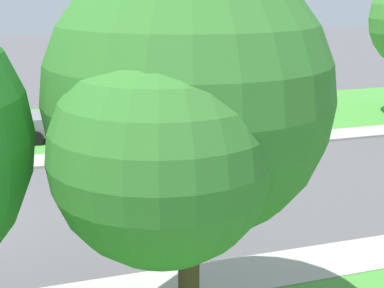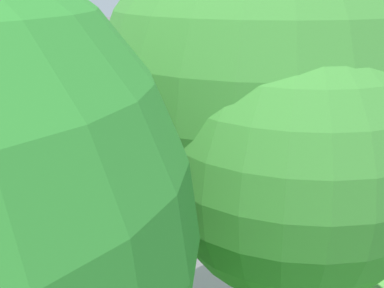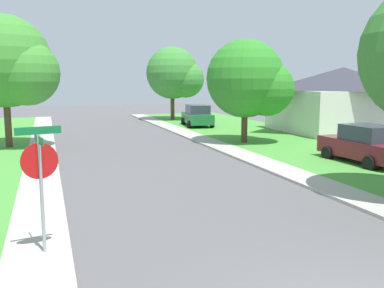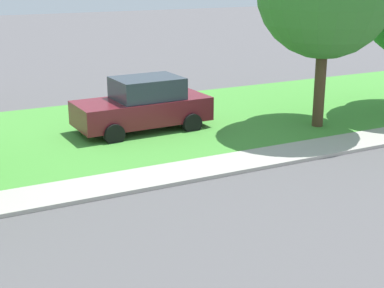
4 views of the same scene
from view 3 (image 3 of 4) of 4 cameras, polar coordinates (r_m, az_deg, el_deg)
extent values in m
cube|color=#ADA89E|center=(19.19, 9.72, -2.54)|extent=(1.40, 56.00, 0.10)
cube|color=#479338|center=(21.81, 20.63, -1.66)|extent=(8.00, 56.00, 0.08)
cube|color=#ADA89E|center=(16.92, -19.60, -4.42)|extent=(1.40, 56.00, 0.10)
cylinder|color=#9E9EA3|center=(9.47, -19.46, -6.67)|extent=(0.07, 0.07, 2.60)
cylinder|color=red|center=(9.36, -19.75, -2.16)|extent=(0.75, 0.17, 0.76)
cylinder|color=white|center=(9.37, -19.77, -2.14)|extent=(0.66, 0.13, 0.67)
cylinder|color=red|center=(9.38, -19.77, -2.13)|extent=(0.54, 0.11, 0.55)
cube|color=#146B38|center=(9.21, -19.89, 1.71)|extent=(0.91, 0.20, 0.16)
cube|color=#146B38|center=(9.24, -19.83, 0.54)|extent=(0.20, 0.91, 0.16)
cube|color=#1E6033|center=(33.96, 0.69, 3.49)|extent=(2.34, 4.50, 0.76)
cube|color=#2D3842|center=(33.70, 0.77, 4.68)|extent=(1.86, 2.29, 0.68)
cylinder|color=black|center=(35.12, -1.20, 3.04)|extent=(0.32, 0.67, 0.64)
cylinder|color=black|center=(35.48, 1.67, 3.09)|extent=(0.32, 0.67, 0.64)
cylinder|color=black|center=(32.51, -0.37, 2.60)|extent=(0.32, 0.67, 0.64)
cylinder|color=black|center=(32.90, 2.71, 2.66)|extent=(0.32, 0.67, 0.64)
cube|color=maroon|center=(20.36, 22.04, -0.56)|extent=(1.91, 4.35, 0.76)
cube|color=#2D3842|center=(20.12, 22.54, 1.39)|extent=(1.65, 2.14, 0.68)
cylinder|color=black|center=(20.84, 17.69, -1.19)|extent=(0.26, 0.65, 0.64)
cylinder|color=black|center=(21.99, 21.39, -0.89)|extent=(0.26, 0.65, 0.64)
cylinder|color=black|center=(18.85, 22.67, -2.45)|extent=(0.26, 0.65, 0.64)
cylinder|color=#4C3823|center=(39.32, -2.63, 5.12)|extent=(0.36, 0.36, 2.69)
sphere|color=#3B8634|center=(39.25, -2.66, 9.49)|extent=(4.72, 4.72, 4.72)
sphere|color=#3B8634|center=(38.89, -0.84, 8.64)|extent=(3.30, 3.30, 3.30)
cylinder|color=#4C3823|center=(25.11, 7.03, 2.56)|extent=(0.36, 0.36, 2.21)
sphere|color=#2D8325|center=(24.97, 7.14, 8.68)|extent=(4.50, 4.50, 4.50)
sphere|color=#2D8325|center=(24.84, 9.92, 7.33)|extent=(3.15, 3.15, 3.15)
cylinder|color=#4C3823|center=(25.11, -23.43, 2.78)|extent=(0.36, 0.36, 2.97)
sphere|color=#3E8930|center=(25.03, -23.87, 10.09)|extent=(4.92, 4.92, 4.92)
sphere|color=#3E8930|center=(24.22, -21.29, 8.86)|extent=(3.44, 3.44, 3.44)
cube|color=silver|center=(32.36, 19.37, 4.18)|extent=(8.61, 7.45, 3.00)
pyramid|color=#33333D|center=(32.29, 19.57, 8.25)|extent=(9.23, 8.07, 1.60)
cube|color=#51331E|center=(35.36, 15.85, 3.94)|extent=(1.00, 0.09, 2.10)
camera|label=1|loc=(20.11, 49.74, 12.37)|focal=49.27mm
camera|label=2|loc=(15.72, 55.42, 13.02)|focal=47.68mm
camera|label=4|loc=(22.30, -28.20, 11.15)|focal=53.70mm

